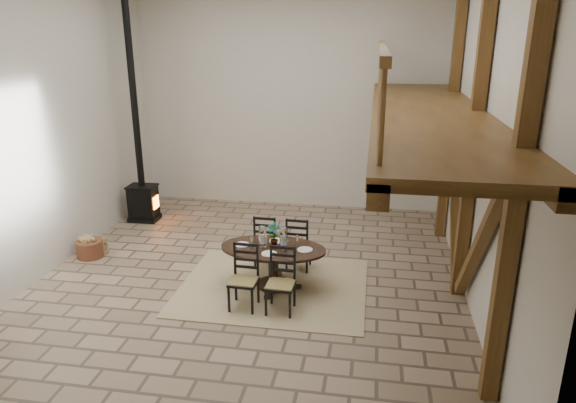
% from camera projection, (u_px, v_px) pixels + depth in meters
% --- Properties ---
extents(ground, '(8.00, 8.00, 0.00)m').
position_uv_depth(ground, '(251.00, 276.00, 8.76)').
color(ground, gray).
rests_on(ground, ground).
extents(room_shell, '(7.02, 8.02, 5.01)m').
position_uv_depth(room_shell, '(324.00, 99.00, 7.62)').
color(room_shell, beige).
rests_on(room_shell, ground).
extents(rug, '(3.00, 2.50, 0.02)m').
position_uv_depth(rug, '(273.00, 286.00, 8.39)').
color(rug, tan).
rests_on(rug, ground).
extents(dining_table, '(1.74, 1.92, 1.10)m').
position_uv_depth(dining_table, '(273.00, 264.00, 8.27)').
color(dining_table, black).
rests_on(dining_table, ground).
extents(wood_stove, '(0.63, 0.49, 5.00)m').
position_uv_depth(wood_stove, '(140.00, 170.00, 11.05)').
color(wood_stove, black).
rests_on(wood_stove, ground).
extents(log_basket, '(0.48, 0.48, 0.40)m').
position_uv_depth(log_basket, '(90.00, 248.00, 9.48)').
color(log_basket, brown).
rests_on(log_basket, ground).
extents(log_stack, '(0.32, 0.33, 0.30)m').
position_uv_depth(log_stack, '(97.00, 247.00, 9.58)').
color(log_stack, tan).
rests_on(log_stack, ground).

